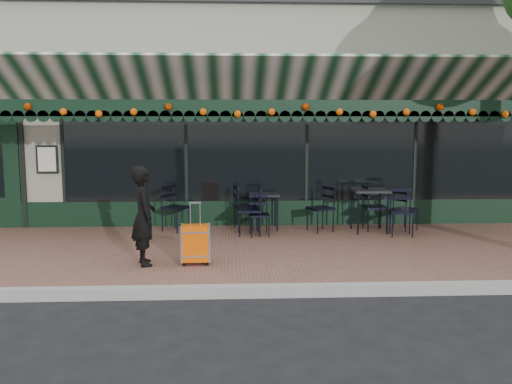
{
  "coord_description": "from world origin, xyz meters",
  "views": [
    {
      "loc": [
        -0.13,
        -6.79,
        2.23
      ],
      "look_at": [
        0.27,
        1.6,
        1.14
      ],
      "focal_mm": 38.0,
      "sensor_mm": 36.0,
      "label": 1
    }
  ],
  "objects_px": {
    "chair_a_right": "(375,208)",
    "chair_a_extra": "(406,210)",
    "chair_b_left": "(249,211)",
    "suitcase": "(196,244)",
    "chair_a_left": "(320,209)",
    "chair_a_front": "(402,212)",
    "chair_b_right": "(246,207)",
    "woman": "(144,216)",
    "chair_b_front": "(259,215)",
    "cafe_table_a": "(370,193)",
    "cafe_table_b": "(264,197)",
    "chair_solo": "(176,208)"
  },
  "relations": [
    {
      "from": "chair_a_right",
      "to": "chair_a_extra",
      "type": "xyz_separation_m",
      "value": [
        0.61,
        0.04,
        -0.05
      ]
    },
    {
      "from": "chair_a_right",
      "to": "chair_b_left",
      "type": "xyz_separation_m",
      "value": [
        -2.43,
        -0.31,
        0.01
      ]
    },
    {
      "from": "suitcase",
      "to": "chair_a_left",
      "type": "relative_size",
      "value": 1.06
    },
    {
      "from": "chair_a_front",
      "to": "chair_b_right",
      "type": "relative_size",
      "value": 1.0
    },
    {
      "from": "woman",
      "to": "chair_b_front",
      "type": "relative_size",
      "value": 1.91
    },
    {
      "from": "suitcase",
      "to": "chair_a_right",
      "type": "xyz_separation_m",
      "value": [
        3.29,
        2.37,
        0.13
      ]
    },
    {
      "from": "woman",
      "to": "chair_a_front",
      "type": "distance_m",
      "value": 4.75
    },
    {
      "from": "cafe_table_a",
      "to": "chair_a_right",
      "type": "distance_m",
      "value": 0.35
    },
    {
      "from": "suitcase",
      "to": "chair_b_left",
      "type": "distance_m",
      "value": 2.23
    },
    {
      "from": "cafe_table_b",
      "to": "chair_a_left",
      "type": "bearing_deg",
      "value": -14.62
    },
    {
      "from": "cafe_table_b",
      "to": "chair_b_left",
      "type": "distance_m",
      "value": 0.65
    },
    {
      "from": "cafe_table_b",
      "to": "chair_solo",
      "type": "xyz_separation_m",
      "value": [
        -1.7,
        -0.09,
        -0.19
      ]
    },
    {
      "from": "chair_a_right",
      "to": "chair_solo",
      "type": "bearing_deg",
      "value": 86.05
    },
    {
      "from": "chair_a_right",
      "to": "chair_b_front",
      "type": "bearing_deg",
      "value": 98.66
    },
    {
      "from": "chair_a_left",
      "to": "chair_a_extra",
      "type": "bearing_deg",
      "value": 68.6
    },
    {
      "from": "chair_a_front",
      "to": "chair_solo",
      "type": "relative_size",
      "value": 0.99
    },
    {
      "from": "chair_a_left",
      "to": "chair_a_right",
      "type": "bearing_deg",
      "value": 68.05
    },
    {
      "from": "cafe_table_b",
      "to": "chair_b_right",
      "type": "bearing_deg",
      "value": 179.55
    },
    {
      "from": "woman",
      "to": "cafe_table_a",
      "type": "xyz_separation_m",
      "value": [
        3.89,
        2.21,
        0.01
      ]
    },
    {
      "from": "chair_a_extra",
      "to": "chair_a_left",
      "type": "bearing_deg",
      "value": 63.32
    },
    {
      "from": "chair_a_extra",
      "to": "chair_b_right",
      "type": "height_order",
      "value": "chair_b_right"
    },
    {
      "from": "chair_a_extra",
      "to": "chair_b_left",
      "type": "bearing_deg",
      "value": 67.03
    },
    {
      "from": "chair_a_left",
      "to": "chair_a_extra",
      "type": "relative_size",
      "value": 1.11
    },
    {
      "from": "suitcase",
      "to": "chair_b_right",
      "type": "distance_m",
      "value": 2.73
    },
    {
      "from": "chair_a_right",
      "to": "chair_b_left",
      "type": "height_order",
      "value": "chair_b_left"
    },
    {
      "from": "chair_b_right",
      "to": "chair_a_extra",
      "type": "bearing_deg",
      "value": -106.21
    },
    {
      "from": "cafe_table_b",
      "to": "chair_solo",
      "type": "bearing_deg",
      "value": -176.82
    },
    {
      "from": "cafe_table_a",
      "to": "chair_b_front",
      "type": "xyz_separation_m",
      "value": [
        -2.1,
        -0.3,
        -0.35
      ]
    },
    {
      "from": "cafe_table_b",
      "to": "chair_b_front",
      "type": "height_order",
      "value": "chair_b_front"
    },
    {
      "from": "cafe_table_a",
      "to": "chair_b_left",
      "type": "height_order",
      "value": "chair_b_left"
    },
    {
      "from": "chair_b_left",
      "to": "cafe_table_b",
      "type": "bearing_deg",
      "value": 148.52
    },
    {
      "from": "cafe_table_b",
      "to": "chair_b_left",
      "type": "height_order",
      "value": "chair_b_left"
    },
    {
      "from": "chair_b_front",
      "to": "woman",
      "type": "bearing_deg",
      "value": -136.32
    },
    {
      "from": "suitcase",
      "to": "cafe_table_a",
      "type": "height_order",
      "value": "suitcase"
    },
    {
      "from": "woman",
      "to": "chair_a_right",
      "type": "bearing_deg",
      "value": -77.81
    },
    {
      "from": "chair_a_right",
      "to": "chair_b_left",
      "type": "distance_m",
      "value": 2.45
    },
    {
      "from": "cafe_table_b",
      "to": "chair_b_front",
      "type": "bearing_deg",
      "value": -101.05
    },
    {
      "from": "chair_b_front",
      "to": "chair_solo",
      "type": "xyz_separation_m",
      "value": [
        -1.58,
        0.56,
        0.06
      ]
    },
    {
      "from": "chair_b_right",
      "to": "chair_b_front",
      "type": "height_order",
      "value": "chair_b_right"
    },
    {
      "from": "chair_a_front",
      "to": "chair_a_extra",
      "type": "relative_size",
      "value": 1.12
    },
    {
      "from": "chair_a_left",
      "to": "chair_b_right",
      "type": "height_order",
      "value": "chair_b_right"
    },
    {
      "from": "chair_a_front",
      "to": "chair_b_right",
      "type": "distance_m",
      "value": 2.93
    },
    {
      "from": "suitcase",
      "to": "chair_a_left",
      "type": "height_order",
      "value": "suitcase"
    },
    {
      "from": "chair_a_front",
      "to": "cafe_table_a",
      "type": "bearing_deg",
      "value": 149.29
    },
    {
      "from": "cafe_table_b",
      "to": "chair_b_front",
      "type": "distance_m",
      "value": 0.71
    },
    {
      "from": "woman",
      "to": "chair_solo",
      "type": "distance_m",
      "value": 2.49
    },
    {
      "from": "suitcase",
      "to": "chair_a_front",
      "type": "height_order",
      "value": "suitcase"
    },
    {
      "from": "woman",
      "to": "chair_solo",
      "type": "height_order",
      "value": "woman"
    },
    {
      "from": "cafe_table_a",
      "to": "chair_a_left",
      "type": "relative_size",
      "value": 0.94
    },
    {
      "from": "suitcase",
      "to": "chair_a_left",
      "type": "bearing_deg",
      "value": 44.81
    }
  ]
}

